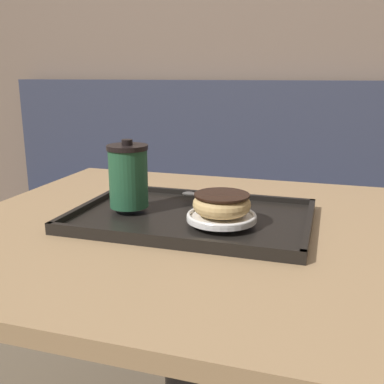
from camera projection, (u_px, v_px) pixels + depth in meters
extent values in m
cube|color=#7A6656|center=(265.00, 30.00, 1.85)|extent=(8.00, 0.05, 2.40)
cube|color=#33384C|center=(185.00, 266.00, 1.93)|extent=(1.74, 0.44, 0.45)
cube|color=#33384C|center=(197.00, 144.00, 1.97)|extent=(1.74, 0.08, 0.55)
cube|color=tan|center=(181.00, 228.00, 0.96)|extent=(0.95, 0.90, 0.03)
cylinder|color=#333338|center=(182.00, 373.00, 1.05)|extent=(0.08, 0.08, 0.69)
cube|color=black|center=(192.00, 218.00, 0.96)|extent=(0.50, 0.34, 0.01)
cube|color=black|center=(165.00, 238.00, 0.81)|extent=(0.50, 0.01, 0.01)
cube|color=black|center=(211.00, 194.00, 1.11)|extent=(0.50, 0.01, 0.01)
cube|color=black|center=(91.00, 203.00, 1.03)|extent=(0.01, 0.34, 0.01)
cube|color=black|center=(309.00, 224.00, 0.89)|extent=(0.01, 0.34, 0.01)
cylinder|color=#235638|center=(129.00, 178.00, 0.97)|extent=(0.08, 0.08, 0.13)
cylinder|color=black|center=(128.00, 147.00, 0.95)|extent=(0.09, 0.09, 0.01)
cylinder|color=black|center=(127.00, 142.00, 0.95)|extent=(0.02, 0.02, 0.01)
cylinder|color=white|center=(221.00, 218.00, 0.89)|extent=(0.14, 0.14, 0.01)
torus|color=white|center=(222.00, 215.00, 0.89)|extent=(0.14, 0.14, 0.01)
torus|color=#DBB270|center=(222.00, 204.00, 0.88)|extent=(0.12, 0.12, 0.04)
cylinder|color=black|center=(222.00, 195.00, 0.88)|extent=(0.11, 0.11, 0.00)
ellipsoid|color=silver|center=(189.00, 194.00, 1.06)|extent=(0.04, 0.02, 0.01)
cube|color=silver|center=(221.00, 198.00, 1.04)|extent=(0.12, 0.01, 0.00)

